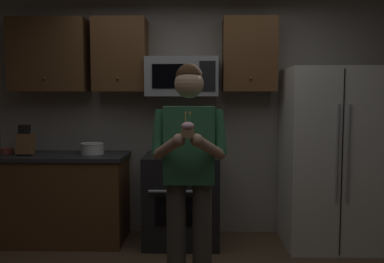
# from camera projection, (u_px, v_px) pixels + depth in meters

# --- Properties ---
(wall_back) EXTENTS (4.40, 0.10, 2.60)m
(wall_back) POSITION_uv_depth(u_px,v_px,m) (197.00, 116.00, 4.55)
(wall_back) COLOR gray
(wall_back) RESTS_ON ground
(oven_range) EXTENTS (0.76, 0.70, 0.93)m
(oven_range) POSITION_uv_depth(u_px,v_px,m) (182.00, 199.00, 4.23)
(oven_range) COLOR black
(oven_range) RESTS_ON ground
(microwave) EXTENTS (0.74, 0.41, 0.40)m
(microwave) POSITION_uv_depth(u_px,v_px,m) (182.00, 77.00, 4.25)
(microwave) COLOR #9EA0A5
(refrigerator) EXTENTS (0.90, 0.75, 1.80)m
(refrigerator) POSITION_uv_depth(u_px,v_px,m) (330.00, 158.00, 4.13)
(refrigerator) COLOR white
(refrigerator) RESTS_ON ground
(cabinet_row_upper) EXTENTS (2.78, 0.36, 0.76)m
(cabinet_row_upper) POSITION_uv_depth(u_px,v_px,m) (128.00, 55.00, 4.29)
(cabinet_row_upper) COLOR brown
(counter_left) EXTENTS (1.44, 0.66, 0.92)m
(counter_left) POSITION_uv_depth(u_px,v_px,m) (58.00, 197.00, 4.28)
(counter_left) COLOR brown
(counter_left) RESTS_ON ground
(knife_block) EXTENTS (0.16, 0.15, 0.32)m
(knife_block) POSITION_uv_depth(u_px,v_px,m) (26.00, 144.00, 4.19)
(knife_block) COLOR brown
(knife_block) RESTS_ON counter_left
(bowl_large_white) EXTENTS (0.25, 0.25, 0.12)m
(bowl_large_white) POSITION_uv_depth(u_px,v_px,m) (92.00, 148.00, 4.26)
(bowl_large_white) COLOR white
(bowl_large_white) RESTS_ON counter_left
(bowl_small_colored) EXTENTS (0.13, 0.13, 0.06)m
(bowl_small_colored) POSITION_uv_depth(u_px,v_px,m) (7.00, 151.00, 4.30)
(bowl_small_colored) COLOR #B24C3F
(bowl_small_colored) RESTS_ON counter_left
(person) EXTENTS (0.60, 0.48, 1.76)m
(person) POSITION_uv_depth(u_px,v_px,m) (189.00, 165.00, 3.09)
(person) COLOR #4C4742
(person) RESTS_ON ground
(cupcake) EXTENTS (0.09, 0.09, 0.17)m
(cupcake) POSITION_uv_depth(u_px,v_px,m) (188.00, 129.00, 2.74)
(cupcake) COLOR #A87F56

